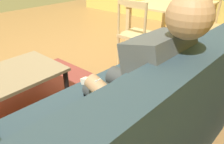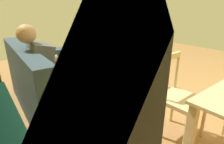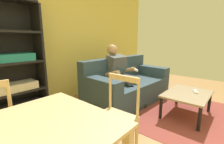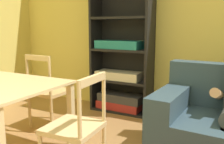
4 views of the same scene
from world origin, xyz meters
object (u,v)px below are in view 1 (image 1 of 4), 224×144
couch (119,132)px  dining_table (173,10)px  person_lounging (142,87)px  dining_chair_facing_couch (138,35)px  dining_chair_near_wall (222,29)px  coffee_table (10,79)px

couch → dining_table: size_ratio=1.52×
person_lounging → dining_table: (-2.21, -0.88, 0.00)m
person_lounging → dining_table: 2.38m
dining_table → dining_chair_facing_couch: bearing=0.1°
couch → dining_table: couch is taller
couch → dining_table: (-2.37, -0.84, 0.29)m
couch → dining_chair_near_wall: (-2.37, -0.09, 0.13)m
person_lounging → dining_chair_facing_couch: person_lounging is taller
coffee_table → dining_chair_facing_couch: size_ratio=0.99×
dining_table → dining_chair_near_wall: 0.77m
coffee_table → dining_chair_facing_couch: dining_chair_facing_couch is taller
couch → person_lounging: size_ratio=1.62×
coffee_table → dining_chair_near_wall: (-2.51, 1.08, 0.11)m
person_lounging → coffee_table: size_ratio=1.34×
person_lounging → dining_chair_near_wall: (-2.21, -0.13, -0.16)m
person_lounging → coffee_table: 1.28m
couch → person_lounging: bearing=164.6°
couch → dining_chair_near_wall: bearing=-177.9°
couch → dining_table: 2.53m
coffee_table → couch: bearing=96.9°
person_lounging → coffee_table: (0.30, -1.21, -0.27)m
dining_table → dining_chair_facing_couch: 0.98m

